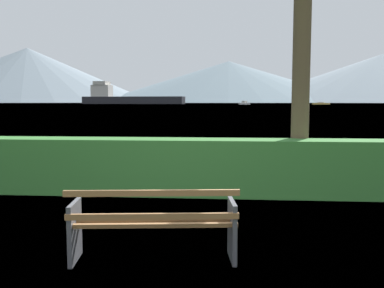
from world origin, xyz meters
name	(u,v)px	position (x,y,z in m)	size (l,w,h in m)	color
ground_plane	(154,259)	(0.00, 0.00, 0.00)	(1400.00, 1400.00, 0.00)	#567A38
water_surface	(228,103)	(0.00, 306.70, 0.00)	(620.00, 620.00, 0.00)	#6B8EA3
park_bench	(154,224)	(0.01, -0.06, 0.43)	(1.91, 0.78, 0.87)	olive
hedge_row	(185,167)	(0.00, 3.53, 0.54)	(13.13, 0.76, 1.08)	#387A33
cargo_ship_large	(125,98)	(-61.77, 257.55, 3.84)	(63.28, 16.69, 13.72)	#232328
sailboat_mid	(321,104)	(46.65, 219.07, 0.46)	(8.80, 5.15, 1.24)	gold
tender_far	(244,103)	(8.51, 215.44, 0.65)	(5.60, 7.33, 1.85)	silver
distant_hills	(214,78)	(-18.06, 552.53, 30.19)	(774.56, 360.53, 68.34)	gray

